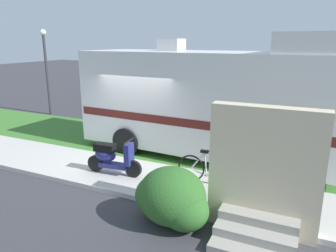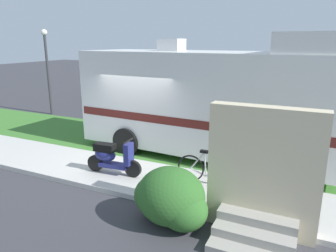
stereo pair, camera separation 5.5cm
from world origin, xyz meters
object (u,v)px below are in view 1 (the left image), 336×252
object	(u,v)px
street_lamp_post	(46,64)
bicycle	(212,170)
pickup_truck_far	(147,85)
scooter	(112,157)
motorhome_rv	(208,101)
bottle_green	(277,203)

from	to	relation	value
street_lamp_post	bicycle	bearing A→B (deg)	-25.15
pickup_truck_far	street_lamp_post	size ratio (longest dim) A/B	1.35
pickup_truck_far	scooter	bearing A→B (deg)	-66.31
motorhome_rv	bicycle	xyz separation A→B (m)	(0.84, -2.17, -1.26)
motorhome_rv	scooter	world-z (taller)	motorhome_rv
bicycle	bottle_green	size ratio (longest dim) A/B	6.28
motorhome_rv	bicycle	size ratio (longest dim) A/B	4.50
motorhome_rv	bottle_green	size ratio (longest dim) A/B	28.26
scooter	bottle_green	xyz separation A→B (m)	(4.13, -0.06, -0.34)
street_lamp_post	scooter	bearing A→B (deg)	-35.20
motorhome_rv	street_lamp_post	size ratio (longest dim) A/B	1.94
bicycle	street_lamp_post	world-z (taller)	street_lamp_post
motorhome_rv	scooter	distance (m)	3.36
bicycle	pickup_truck_far	distance (m)	11.91
motorhome_rv	scooter	xyz separation A→B (m)	(-1.72, -2.64, -1.18)
bottle_green	motorhome_rv	bearing A→B (deg)	131.88
pickup_truck_far	street_lamp_post	bearing A→B (deg)	-117.00
bicycle	bottle_green	world-z (taller)	bicycle
motorhome_rv	pickup_truck_far	distance (m)	9.70
pickup_truck_far	bottle_green	distance (m)	13.31
pickup_truck_far	bottle_green	world-z (taller)	pickup_truck_far
bicycle	pickup_truck_far	world-z (taller)	pickup_truck_far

